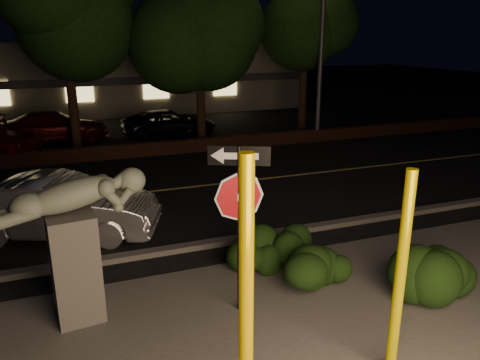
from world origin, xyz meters
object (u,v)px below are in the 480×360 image
Objects in this scene: sculpture at (74,233)px; parked_car_dark at (169,123)px; yellow_pole_right at (400,278)px; parked_car_darkred at (56,127)px; silver_sedan at (62,207)px; yellow_pole_left at (246,300)px; streetlight at (318,10)px; signpost at (239,197)px.

parked_car_dark is at bearing 65.49° from sculpture.
parked_car_darkred is (-4.20, 16.92, -0.80)m from yellow_pole_right.
sculpture is 0.57× the size of silver_sedan.
yellow_pole_right is 0.66× the size of parked_car_darkred.
parked_car_dark is at bearing -3.62° from silver_sedan.
yellow_pole_right is at bearing 3.14° from yellow_pole_left.
silver_sedan is at bearing 87.21° from sculpture.
yellow_pole_left is 17.19m from parked_car_darkred.
sculpture is 0.27× the size of streetlight.
silver_sedan is 10.58m from parked_car_darkred.
sculpture is (-2.43, 0.71, -0.51)m from signpost.
parked_car_darkred is at bearing 96.90° from yellow_pole_left.
streetlight is at bearing -113.76° from parked_car_darkred.
parked_car_dark is (1.97, 14.23, -1.41)m from signpost.
parked_car_dark is at bearing 106.77° from signpost.
yellow_pole_right is at bearing 173.21° from parked_car_dark.
silver_sedan is at bearing 150.45° from parked_car_dark.
parked_car_dark is at bearing -100.04° from parked_car_darkred.
yellow_pole_right reaches higher than sculpture.
signpost is 5.15m from silver_sedan.
parked_car_dark is at bearing 156.66° from streetlight.
streetlight reaches higher than silver_sedan.
sculpture is at bearing -126.48° from streetlight.
sculpture is at bearing 119.64° from yellow_pole_left.
streetlight is (6.06, 13.07, 3.88)m from yellow_pole_right.
parked_car_darkred is (-0.16, 10.58, -0.06)m from silver_sedan.
yellow_pole_left is at bearing -66.83° from sculpture.
streetlight is 2.13× the size of parked_car_dark.
signpost is at bearing 71.40° from yellow_pole_left.
signpost reaches higher than parked_car_dark.
silver_sedan is at bearing 177.62° from parked_car_darkred.
yellow_pole_left reaches higher than parked_car_darkred.
parked_car_darkred is (-0.38, 14.09, -0.84)m from sculpture.
streetlight is 2.13× the size of silver_sedan.
yellow_pole_left is at bearing -176.86° from yellow_pole_right.
silver_sedan is at bearing -138.82° from streetlight.
streetlight is 2.04× the size of parked_car_darkred.
silver_sedan is 0.96× the size of parked_car_darkred.
yellow_pole_right is 0.32× the size of streetlight.
yellow_pole_left is 1.18× the size of signpost.
yellow_pole_right reaches higher than silver_sedan.
yellow_pole_left reaches higher than yellow_pole_right.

